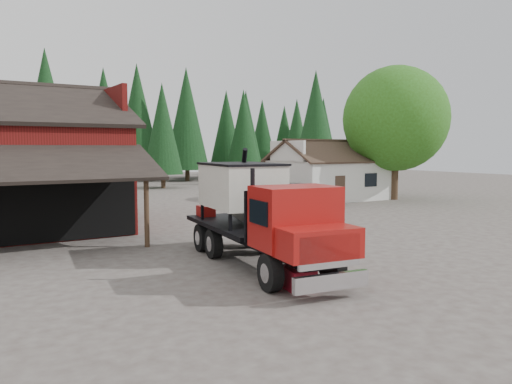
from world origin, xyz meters
TOP-DOWN VIEW (x-y plane):
  - ground at (0.00, 0.00)m, footprint 120.00×120.00m
  - farmhouse at (13.00, 13.00)m, footprint 8.60×6.42m
  - deciduous_tree at (17.01, 9.97)m, footprint 8.00×8.00m
  - conifer_backdrop at (0.00, 42.00)m, footprint 76.00×16.00m
  - near_pine_b at (6.00, 30.00)m, footprint 3.96×3.96m
  - near_pine_c at (22.00, 26.00)m, footprint 4.84×4.84m
  - near_pine_d at (-4.00, 34.00)m, footprint 5.28×5.28m
  - feed_truck at (-3.49, -2.97)m, footprint 3.42×8.99m
  - silver_car at (8.00, 10.00)m, footprint 6.33×4.09m
  - equip_box at (-4.08, -5.92)m, footprint 0.89×1.21m

SIDE VIEW (x-z plane):
  - ground at x=0.00m, z-range 0.00..0.00m
  - conifer_backdrop at x=0.00m, z-range -8.00..8.00m
  - equip_box at x=-4.08m, z-range 0.00..0.60m
  - silver_car at x=8.00m, z-range 0.00..1.62m
  - farmhouse at x=13.00m, z-range -0.66..3.99m
  - feed_truck at x=-3.49m, z-range -0.13..3.83m
  - near_pine_b at x=6.00m, z-range 0.69..11.09m
  - deciduous_tree at x=17.01m, z-range 0.81..11.01m
  - near_pine_c at x=22.00m, z-range 0.69..13.09m
  - near_pine_d at x=-4.00m, z-range 0.69..14.09m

